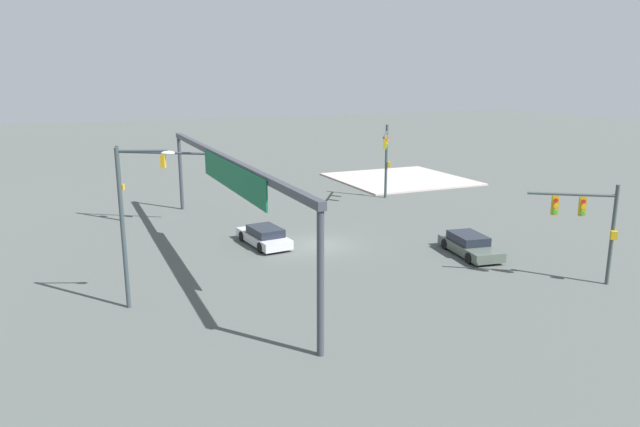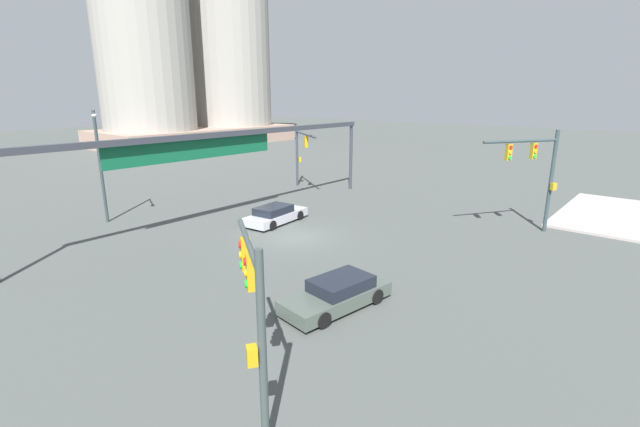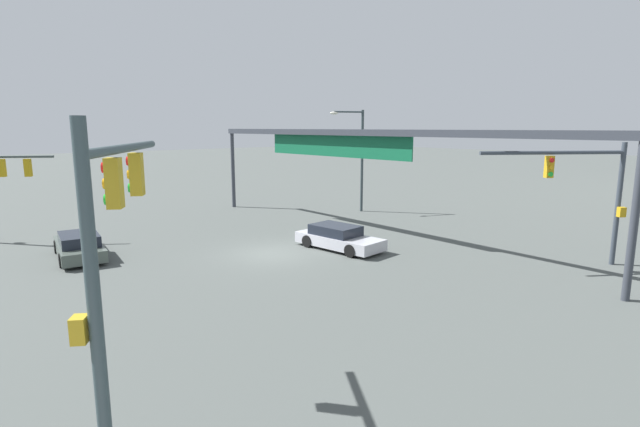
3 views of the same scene
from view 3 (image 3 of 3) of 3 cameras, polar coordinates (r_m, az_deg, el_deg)
ground_plane at (r=23.97m, az=-5.53°, el=-4.74°), size 219.39×219.39×0.00m
traffic_signal_near_corner at (r=9.53m, az=-23.62°, el=-2.44°), size 4.49×3.27×6.34m
traffic_signal_opposite_side at (r=24.13m, az=29.23°, el=3.17°), size 4.14×5.66×5.52m
streetlamp_curved_arm at (r=35.32m, az=4.56°, el=7.23°), size 1.19×2.48×7.40m
overhead_sign_gantry at (r=27.40m, az=3.81°, el=8.24°), size 27.72×0.43×6.05m
sedan_car_approaching at (r=24.65m, az=2.20°, el=-2.90°), size 4.85×2.32×1.21m
sedan_car_waiting_far at (r=25.70m, az=-26.70°, el=-3.45°), size 4.97×2.54×1.21m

